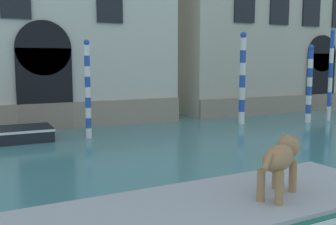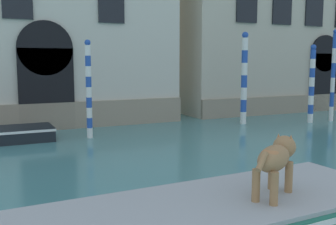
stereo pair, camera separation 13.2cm
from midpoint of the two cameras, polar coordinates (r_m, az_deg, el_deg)
name	(u,v)px [view 1 (the left image)]	position (r m, az deg, el deg)	size (l,w,h in m)	color
dog_on_deck	(280,158)	(5.78, 15.34, -6.35)	(1.11, 0.77, 0.82)	#997047
mooring_pole_0	(309,83)	(18.02, 19.65, 3.99)	(0.24, 0.24, 3.36)	white
mooring_pole_1	(242,78)	(16.88, 10.53, 4.96)	(0.26, 0.26, 3.86)	white
mooring_pole_2	(88,89)	(13.69, -11.85, 3.35)	(0.20, 0.20, 3.37)	white
mooring_pole_3	(331,75)	(18.91, 22.34, 5.02)	(0.19, 0.19, 4.03)	white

